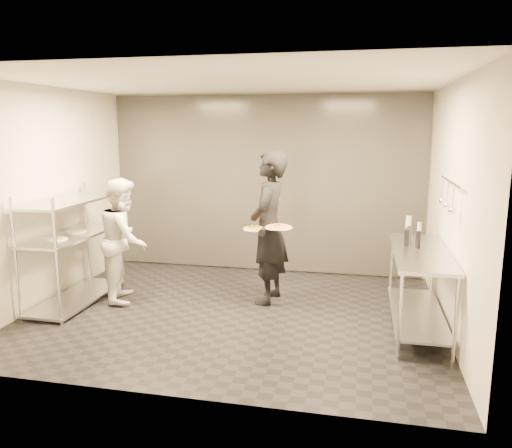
% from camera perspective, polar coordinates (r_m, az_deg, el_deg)
% --- Properties ---
extents(room_shell, '(5.00, 4.00, 2.80)m').
position_cam_1_polar(room_shell, '(7.08, -0.29, 3.89)').
color(room_shell, black).
rests_on(room_shell, ground).
extents(pass_rack, '(0.60, 1.60, 1.50)m').
position_cam_1_polar(pass_rack, '(6.93, -20.16, -2.25)').
color(pass_rack, silver).
rests_on(pass_rack, ground).
extents(prep_counter, '(0.60, 1.80, 0.92)m').
position_cam_1_polar(prep_counter, '(5.96, 18.16, -5.65)').
color(prep_counter, silver).
rests_on(prep_counter, ground).
extents(utensil_rail, '(0.07, 1.20, 0.31)m').
position_cam_1_polar(utensil_rail, '(5.81, 21.13, 3.04)').
color(utensil_rail, silver).
rests_on(utensil_rail, room_shell).
extents(waiter, '(0.55, 0.77, 1.99)m').
position_cam_1_polar(waiter, '(6.47, 1.47, -0.42)').
color(waiter, black).
rests_on(waiter, ground).
extents(chef, '(0.83, 0.94, 1.63)m').
position_cam_1_polar(chef, '(6.83, -14.82, -1.72)').
color(chef, silver).
rests_on(chef, ground).
extents(pizza_plate_near, '(0.31, 0.31, 0.05)m').
position_cam_1_polar(pizza_plate_near, '(6.31, -0.07, -0.49)').
color(pizza_plate_near, white).
rests_on(pizza_plate_near, waiter).
extents(pizza_plate_far, '(0.34, 0.34, 0.05)m').
position_cam_1_polar(pizza_plate_far, '(6.18, 2.60, -0.33)').
color(pizza_plate_far, white).
rests_on(pizza_plate_far, waiter).
extents(salad_plate, '(0.25, 0.25, 0.07)m').
position_cam_1_polar(salad_plate, '(6.72, 1.67, 3.06)').
color(salad_plate, white).
rests_on(salad_plate, waiter).
extents(pos_monitor, '(0.11, 0.27, 0.19)m').
position_cam_1_polar(pos_monitor, '(6.14, 16.99, -1.33)').
color(pos_monitor, black).
rests_on(pos_monitor, prep_counter).
extents(bottle_green, '(0.07, 0.07, 0.25)m').
position_cam_1_polar(bottle_green, '(6.63, 17.02, -0.19)').
color(bottle_green, gray).
rests_on(bottle_green, prep_counter).
extents(bottle_clear, '(0.05, 0.05, 0.18)m').
position_cam_1_polar(bottle_clear, '(6.65, 18.15, -0.55)').
color(bottle_clear, gray).
rests_on(bottle_clear, prep_counter).
extents(bottle_dark, '(0.06, 0.06, 0.20)m').
position_cam_1_polar(bottle_dark, '(5.96, 18.03, -1.72)').
color(bottle_dark, black).
rests_on(bottle_dark, prep_counter).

